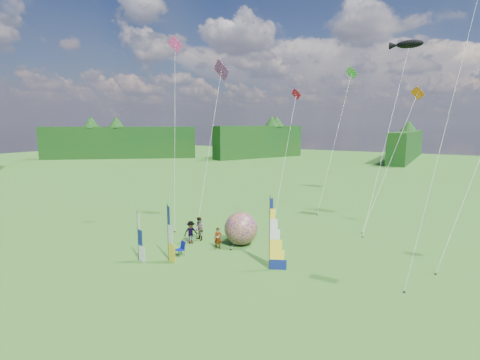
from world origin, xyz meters
The scene contains 18 objects.
ground centered at (0.00, 0.00, 0.00)m, with size 220.00×220.00×0.00m, color #52822F.
treeline_ring centered at (0.00, 0.00, 4.00)m, with size 210.00×210.00×8.00m, color #0D3611, non-canonical shape.
feather_banner_main centered at (1.48, 3.44, 2.31)m, with size 1.26×0.10×4.62m, color navy, non-canonical shape.
side_banner_left centered at (-5.12, 1.45, 1.89)m, with size 1.05×0.10×3.78m, color yellow, non-canonical shape.
side_banner_far centered at (-6.87, 0.44, 1.64)m, with size 0.97×0.10×3.29m, color white, non-canonical shape.
bol_inflatable centered at (-2.55, 6.81, 1.27)m, with size 2.53×2.53×2.53m, color #050479.
spectator_a centered at (-3.50, 5.08, 0.80)m, with size 0.58×0.38×1.60m, color #66594C.
spectator_b centered at (-5.95, 6.07, 0.94)m, with size 0.91×0.45×1.87m, color #66594C.
spectator_c centered at (-6.04, 5.12, 0.89)m, with size 1.15×0.42×1.77m, color #66594C.
spectator_d centered at (-3.62, 7.66, 0.82)m, with size 0.96×0.39×1.63m, color #66594C.
camp_chair centered at (-5.03, 2.54, 0.51)m, with size 0.59×0.59×1.02m, color #071067, non-canonical shape.
kite_whale centered at (5.64, 20.20, 9.48)m, with size 4.14×16.74×18.96m, color black, non-canonical shape.
kite_rainbow_delta centered at (-9.00, 12.15, 8.27)m, with size 6.31×11.75×16.54m, color #FD2B32, non-canonical shape.
kite_parafoil centered at (10.62, 7.03, 9.87)m, with size 5.94×9.14×19.74m, color #B8132D, non-canonical shape.
small_kite_red centered at (-3.10, 16.45, 6.66)m, with size 3.78×11.09×13.33m, color red, non-canonical shape.
small_kite_orange centered at (6.21, 18.77, 6.58)m, with size 4.95×10.70×13.16m, color orange, non-canonical shape.
small_kite_pink centered at (-10.51, 8.86, 8.83)m, with size 5.32×6.58×17.66m, color #DB3180, non-canonical shape.
small_kite_green centered at (-0.26, 23.42, 8.14)m, with size 2.93×11.96×16.28m, color green, non-canonical shape.
Camera 1 is at (11.27, -17.12, 9.20)m, focal length 28.00 mm.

